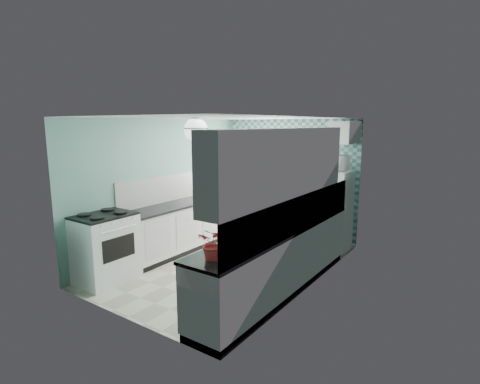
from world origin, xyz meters
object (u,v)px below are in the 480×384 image
Objects in this scene: ceiling_light at (196,130)px; sink at (307,217)px; potted_plant at (214,244)px; fruit_bowl at (230,250)px; microwave at (333,163)px; fridge at (331,210)px; stove at (105,247)px.

sink is at bearing 46.71° from ceiling_light.
sink is 2.40m from potted_plant.
ceiling_light reaches higher than fruit_bowl.
microwave is at bearing 91.52° from fruit_bowl.
fridge is at bearing 66.70° from ceiling_light.
stove is (-1.20, -0.80, -1.78)m from ceiling_light.
fruit_bowl is at bearing -0.84° from stove.
fridge is 4.10m from stove.
sink is 1.08× the size of microwave.
fridge is 2.91× the size of microwave.
stove reaches higher than fruit_bowl.
sink is (2.40, 2.08, 0.39)m from stove.
ceiling_light is 1.98m from fruit_bowl.
stove is at bearing -146.26° from ceiling_light.
potted_plant is at bearing -7.78° from stove.
fridge is 4.23× the size of potted_plant.
microwave is (2.31, 3.38, 1.15)m from stove.
potted_plant is (0.09, -3.69, 0.35)m from fridge.
stove is 2.85× the size of potted_plant.
microwave is at bearing 91.40° from potted_plant.
potted_plant is (2.40, -0.31, 0.58)m from stove.
stove is at bearing -128.04° from fridge.
potted_plant is 0.69× the size of microwave.
fruit_bowl is (0.09, -3.40, 0.20)m from fridge.
microwave reaches higher than fridge.
fridge is 1.48× the size of stove.
fruit_bowl is 0.72× the size of potted_plant.
fridge is 3.71m from potted_plant.
ceiling_light is at bearing 145.67° from fruit_bowl.
ceiling_light is 2.88m from microwave.
microwave reaches higher than stove.
microwave is at bearing 55.26° from stove.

